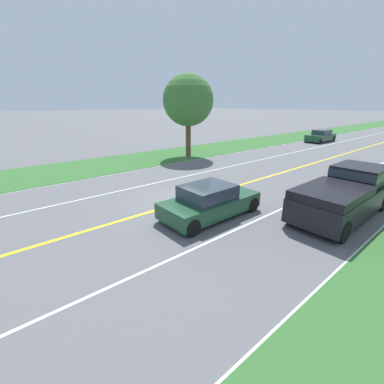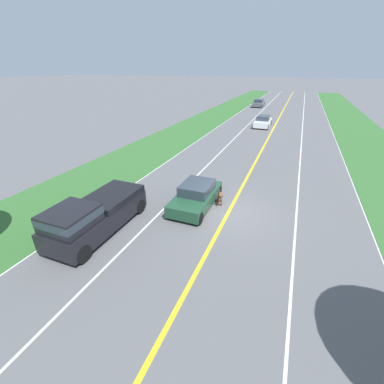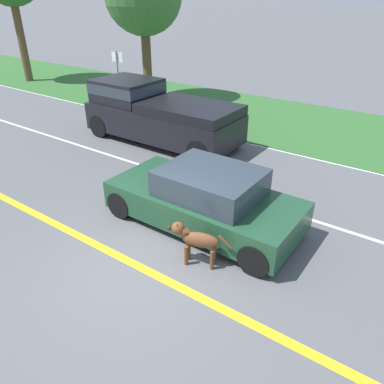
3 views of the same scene
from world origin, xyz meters
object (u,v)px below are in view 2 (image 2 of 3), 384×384
at_px(ego_car, 196,196).
at_px(pickup_truck, 94,215).
at_px(car_trailing_near, 263,122).
at_px(car_trailing_mid, 258,103).
at_px(dog, 220,196).

height_order(ego_car, pickup_truck, pickup_truck).
relative_size(pickup_truck, car_trailing_near, 1.21).
height_order(pickup_truck, car_trailing_mid, pickup_truck).
distance_m(dog, car_trailing_mid, 42.26).
relative_size(dog, pickup_truck, 0.22).
relative_size(car_trailing_near, car_trailing_mid, 0.93).
height_order(ego_car, dog, ego_car).
height_order(pickup_truck, car_trailing_near, pickup_truck).
bearing_deg(pickup_truck, dog, -134.01).
distance_m(ego_car, car_trailing_near, 23.56).
bearing_deg(ego_car, car_trailing_mid, -85.84).
bearing_deg(dog, pickup_truck, 26.28).
xyz_separation_m(dog, car_trailing_near, (0.80, -22.95, 0.09)).
height_order(dog, car_trailing_near, car_trailing_near).
height_order(car_trailing_near, car_trailing_mid, car_trailing_near).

